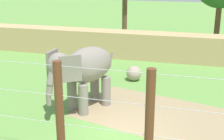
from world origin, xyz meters
name	(u,v)px	position (x,y,z in m)	size (l,w,h in m)	color
ground_plane	(121,132)	(0.00, 0.00, 0.00)	(120.00, 120.00, 0.00)	#609342
dirt_patch	(153,113)	(1.02, 2.10, 0.00)	(6.77, 4.43, 0.01)	#937F5B
embankment_wall	(159,46)	(0.00, 11.66, 0.98)	(36.00, 1.80, 1.96)	tan
elephant	(84,69)	(-2.23, 1.73, 2.01)	(2.79, 3.75, 3.04)	gray
enrichment_ball	(134,73)	(-0.81, 6.41, 0.45)	(0.90, 0.90, 0.90)	gray
cable_fence	(101,122)	(0.07, -2.90, 1.87)	(9.51, 0.28, 3.73)	brown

